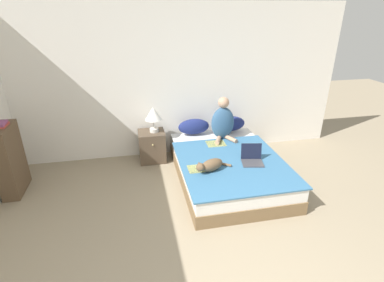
{
  "coord_description": "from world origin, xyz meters",
  "views": [
    {
      "loc": [
        -0.65,
        -1.46,
        2.48
      ],
      "look_at": [
        0.12,
        2.26,
        0.75
      ],
      "focal_mm": 28.0,
      "sensor_mm": 36.0,
      "label": 1
    }
  ],
  "objects_px": {
    "table_lamp": "(153,115)",
    "bookshelf": "(9,160)",
    "person_sitting": "(223,122)",
    "pillow_far": "(230,124)",
    "pillow_near": "(194,127)",
    "nightstand": "(152,146)",
    "laptop_open": "(252,159)",
    "bed": "(227,168)",
    "cat_tabby": "(210,165)"
  },
  "relations": [
    {
      "from": "nightstand",
      "to": "laptop_open",
      "type": "bearing_deg",
      "value": -39.71
    },
    {
      "from": "pillow_near",
      "to": "cat_tabby",
      "type": "height_order",
      "value": "pillow_near"
    },
    {
      "from": "person_sitting",
      "to": "bookshelf",
      "type": "distance_m",
      "value": 3.23
    },
    {
      "from": "bed",
      "to": "laptop_open",
      "type": "relative_size",
      "value": 6.16
    },
    {
      "from": "person_sitting",
      "to": "table_lamp",
      "type": "relative_size",
      "value": 1.67
    },
    {
      "from": "cat_tabby",
      "to": "pillow_near",
      "type": "bearing_deg",
      "value": -115.19
    },
    {
      "from": "cat_tabby",
      "to": "nightstand",
      "type": "distance_m",
      "value": 1.45
    },
    {
      "from": "pillow_near",
      "to": "bookshelf",
      "type": "distance_m",
      "value": 2.84
    },
    {
      "from": "person_sitting",
      "to": "table_lamp",
      "type": "xyz_separation_m",
      "value": [
        -1.14,
        0.21,
        0.13
      ]
    },
    {
      "from": "pillow_near",
      "to": "person_sitting",
      "type": "bearing_deg",
      "value": -32.44
    },
    {
      "from": "bookshelf",
      "to": "laptop_open",
      "type": "bearing_deg",
      "value": -9.49
    },
    {
      "from": "pillow_near",
      "to": "person_sitting",
      "type": "xyz_separation_m",
      "value": [
        0.44,
        -0.28,
        0.16
      ]
    },
    {
      "from": "table_lamp",
      "to": "bookshelf",
      "type": "height_order",
      "value": "bookshelf"
    },
    {
      "from": "laptop_open",
      "to": "nightstand",
      "type": "distance_m",
      "value": 1.77
    },
    {
      "from": "bed",
      "to": "nightstand",
      "type": "height_order",
      "value": "nightstand"
    },
    {
      "from": "nightstand",
      "to": "bookshelf",
      "type": "xyz_separation_m",
      "value": [
        -2.02,
        -0.56,
        0.24
      ]
    },
    {
      "from": "pillow_near",
      "to": "laptop_open",
      "type": "height_order",
      "value": "pillow_near"
    },
    {
      "from": "pillow_near",
      "to": "table_lamp",
      "type": "bearing_deg",
      "value": -174.44
    },
    {
      "from": "nightstand",
      "to": "bookshelf",
      "type": "distance_m",
      "value": 2.11
    },
    {
      "from": "table_lamp",
      "to": "bookshelf",
      "type": "distance_m",
      "value": 2.17
    },
    {
      "from": "pillow_near",
      "to": "nightstand",
      "type": "relative_size",
      "value": 1.03
    },
    {
      "from": "table_lamp",
      "to": "bed",
      "type": "bearing_deg",
      "value": -40.16
    },
    {
      "from": "nightstand",
      "to": "cat_tabby",
      "type": "bearing_deg",
      "value": -60.61
    },
    {
      "from": "pillow_near",
      "to": "table_lamp",
      "type": "relative_size",
      "value": 1.26
    },
    {
      "from": "pillow_near",
      "to": "pillow_far",
      "type": "height_order",
      "value": "same"
    },
    {
      "from": "pillow_near",
      "to": "nightstand",
      "type": "distance_m",
      "value": 0.8
    },
    {
      "from": "pillow_far",
      "to": "person_sitting",
      "type": "distance_m",
      "value": 0.39
    },
    {
      "from": "pillow_far",
      "to": "table_lamp",
      "type": "relative_size",
      "value": 1.26
    },
    {
      "from": "person_sitting",
      "to": "nightstand",
      "type": "bearing_deg",
      "value": 169.88
    },
    {
      "from": "table_lamp",
      "to": "nightstand",
      "type": "bearing_deg",
      "value": 178.15
    },
    {
      "from": "bed",
      "to": "bookshelf",
      "type": "distance_m",
      "value": 3.13
    },
    {
      "from": "cat_tabby",
      "to": "bookshelf",
      "type": "relative_size",
      "value": 0.54
    },
    {
      "from": "bed",
      "to": "table_lamp",
      "type": "bearing_deg",
      "value": 139.84
    },
    {
      "from": "bed",
      "to": "pillow_near",
      "type": "bearing_deg",
      "value": 109.47
    },
    {
      "from": "bed",
      "to": "person_sitting",
      "type": "distance_m",
      "value": 0.84
    },
    {
      "from": "laptop_open",
      "to": "nightstand",
      "type": "height_order",
      "value": "laptop_open"
    },
    {
      "from": "laptop_open",
      "to": "bookshelf",
      "type": "bearing_deg",
      "value": -178.28
    },
    {
      "from": "pillow_far",
      "to": "person_sitting",
      "type": "bearing_deg",
      "value": -129.0
    },
    {
      "from": "nightstand",
      "to": "person_sitting",
      "type": "bearing_deg",
      "value": -10.12
    },
    {
      "from": "person_sitting",
      "to": "nightstand",
      "type": "height_order",
      "value": "person_sitting"
    },
    {
      "from": "bookshelf",
      "to": "pillow_near",
      "type": "bearing_deg",
      "value": 12.78
    },
    {
      "from": "cat_tabby",
      "to": "bookshelf",
      "type": "xyz_separation_m",
      "value": [
        -2.72,
        0.68,
        0.02
      ]
    },
    {
      "from": "table_lamp",
      "to": "bookshelf",
      "type": "relative_size",
      "value": 0.43
    },
    {
      "from": "nightstand",
      "to": "pillow_far",
      "type": "bearing_deg",
      "value": 2.69
    },
    {
      "from": "bed",
      "to": "pillow_near",
      "type": "relative_size",
      "value": 3.92
    },
    {
      "from": "pillow_far",
      "to": "cat_tabby",
      "type": "distance_m",
      "value": 1.49
    },
    {
      "from": "pillow_far",
      "to": "pillow_near",
      "type": "bearing_deg",
      "value": 180.0
    },
    {
      "from": "pillow_near",
      "to": "cat_tabby",
      "type": "relative_size",
      "value": 1.01
    },
    {
      "from": "bed",
      "to": "pillow_far",
      "type": "distance_m",
      "value": 1.05
    },
    {
      "from": "pillow_near",
      "to": "pillow_far",
      "type": "bearing_deg",
      "value": 0.0
    }
  ]
}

